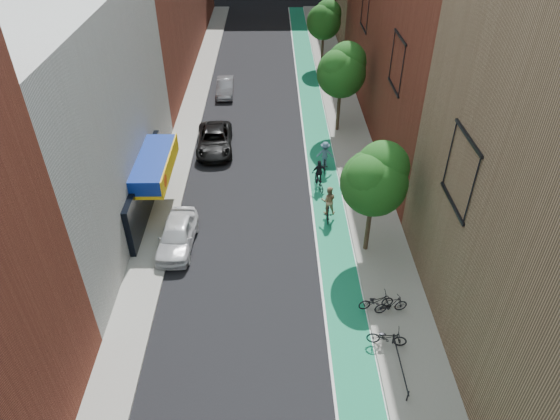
{
  "coord_description": "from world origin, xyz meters",
  "views": [
    {
      "loc": [
        0.61,
        -10.48,
        17.85
      ],
      "look_at": [
        1.0,
        11.74,
        1.5
      ],
      "focal_mm": 32.0,
      "sensor_mm": 36.0,
      "label": 1
    }
  ],
  "objects_px": {
    "cyclist_lane_near": "(328,205)",
    "cyclist_lane_far": "(325,158)",
    "parked_car_black": "(215,140)",
    "parked_car_silver": "(225,87)",
    "parked_car_white": "(177,235)",
    "cyclist_lane_mid": "(319,178)"
  },
  "relations": [
    {
      "from": "parked_car_white",
      "to": "cyclist_lane_mid",
      "type": "relative_size",
      "value": 2.3
    },
    {
      "from": "cyclist_lane_far",
      "to": "parked_car_silver",
      "type": "bearing_deg",
      "value": -54.98
    },
    {
      "from": "parked_car_black",
      "to": "cyclist_lane_far",
      "type": "distance_m",
      "value": 8.16
    },
    {
      "from": "parked_car_black",
      "to": "cyclist_lane_far",
      "type": "xyz_separation_m",
      "value": [
        7.62,
        -2.91,
        0.2
      ]
    },
    {
      "from": "parked_car_black",
      "to": "parked_car_silver",
      "type": "xyz_separation_m",
      "value": [
        0.05,
        9.88,
        -0.08
      ]
    },
    {
      "from": "parked_car_white",
      "to": "cyclist_lane_far",
      "type": "height_order",
      "value": "cyclist_lane_far"
    },
    {
      "from": "cyclist_lane_near",
      "to": "cyclist_lane_far",
      "type": "xyz_separation_m",
      "value": [
        0.28,
        5.42,
        0.03
      ]
    },
    {
      "from": "parked_car_white",
      "to": "parked_car_black",
      "type": "relative_size",
      "value": 0.84
    },
    {
      "from": "cyclist_lane_mid",
      "to": "parked_car_white",
      "type": "bearing_deg",
      "value": 22.89
    },
    {
      "from": "parked_car_silver",
      "to": "cyclist_lane_far",
      "type": "bearing_deg",
      "value": -61.02
    },
    {
      "from": "parked_car_white",
      "to": "cyclist_lane_near",
      "type": "relative_size",
      "value": 2.1
    },
    {
      "from": "parked_car_white",
      "to": "cyclist_lane_far",
      "type": "distance_m",
      "value": 11.69
    },
    {
      "from": "parked_car_black",
      "to": "cyclist_lane_near",
      "type": "xyz_separation_m",
      "value": [
        7.34,
        -8.33,
        0.17
      ]
    },
    {
      "from": "parked_car_white",
      "to": "parked_car_silver",
      "type": "relative_size",
      "value": 1.11
    },
    {
      "from": "parked_car_black",
      "to": "parked_car_silver",
      "type": "height_order",
      "value": "parked_car_black"
    },
    {
      "from": "parked_car_white",
      "to": "parked_car_silver",
      "type": "bearing_deg",
      "value": 89.22
    },
    {
      "from": "parked_car_black",
      "to": "parked_car_silver",
      "type": "relative_size",
      "value": 1.32
    },
    {
      "from": "parked_car_black",
      "to": "cyclist_lane_mid",
      "type": "bearing_deg",
      "value": -39.29
    },
    {
      "from": "parked_car_black",
      "to": "cyclist_lane_mid",
      "type": "height_order",
      "value": "cyclist_lane_mid"
    },
    {
      "from": "parked_car_black",
      "to": "cyclist_lane_far",
      "type": "relative_size",
      "value": 2.58
    },
    {
      "from": "cyclist_lane_near",
      "to": "cyclist_lane_far",
      "type": "height_order",
      "value": "cyclist_lane_near"
    },
    {
      "from": "parked_car_white",
      "to": "parked_car_black",
      "type": "height_order",
      "value": "parked_car_white"
    }
  ]
}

